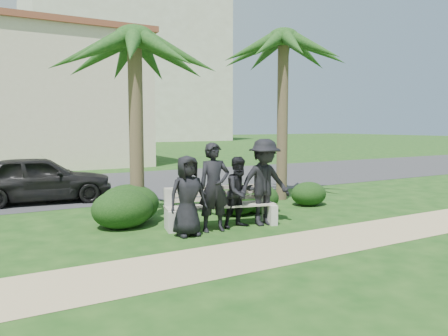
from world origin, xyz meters
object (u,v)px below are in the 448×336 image
(man_a, at_px, (188,196))
(man_b, at_px, (214,187))
(palm_left, at_px, (134,40))
(park_bench, at_px, (221,209))
(man_c, at_px, (240,192))
(man_d, at_px, (264,182))
(palm_right, at_px, (283,40))
(car_a, at_px, (39,179))

(man_a, xyz_separation_m, man_b, (0.64, 0.06, 0.12))
(man_a, xyz_separation_m, palm_left, (-0.46, 1.72, 3.28))
(park_bench, xyz_separation_m, man_c, (0.32, -0.28, 0.39))
(man_b, xyz_separation_m, man_d, (1.24, -0.04, 0.03))
(man_d, relative_size, palm_left, 0.38)
(park_bench, bearing_deg, man_c, -28.59)
(park_bench, height_order, palm_left, palm_left)
(man_a, height_order, man_d, man_d)
(man_a, xyz_separation_m, man_c, (1.29, 0.10, -0.04))
(man_a, relative_size, palm_right, 0.29)
(park_bench, distance_m, man_d, 1.13)
(palm_right, distance_m, car_a, 8.09)
(park_bench, height_order, man_a, man_a)
(car_a, bearing_deg, palm_right, -109.14)
(man_d, bearing_deg, palm_left, 148.42)
(man_b, relative_size, palm_left, 0.37)
(palm_right, bearing_deg, park_bench, -146.83)
(park_bench, xyz_separation_m, man_d, (0.90, -0.36, 0.57))
(man_a, bearing_deg, man_d, 0.58)
(park_bench, bearing_deg, man_a, -146.22)
(man_d, bearing_deg, palm_right, 50.87)
(man_a, relative_size, man_c, 1.05)
(man_d, bearing_deg, car_a, 130.01)
(man_b, bearing_deg, car_a, 123.57)
(man_c, height_order, palm_right, palm_right)
(man_b, height_order, car_a, man_b)
(man_c, xyz_separation_m, palm_left, (-1.74, 1.62, 3.32))
(man_b, bearing_deg, man_c, 10.52)
(palm_left, bearing_deg, man_c, -42.91)
(palm_left, bearing_deg, man_a, -75.10)
(man_d, height_order, car_a, man_d)
(park_bench, xyz_separation_m, palm_right, (3.31, 2.16, 4.29))
(man_a, bearing_deg, car_a, 110.43)
(palm_left, height_order, palm_right, palm_right)
(man_c, bearing_deg, man_a, 178.34)
(car_a, bearing_deg, man_c, -142.15)
(man_c, distance_m, palm_right, 5.49)
(man_a, xyz_separation_m, man_d, (1.87, 0.02, 0.15))
(man_a, distance_m, man_b, 0.65)
(man_b, height_order, man_c, man_b)
(palm_right, height_order, car_a, palm_right)
(man_a, xyz_separation_m, palm_right, (4.28, 2.54, 3.86))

